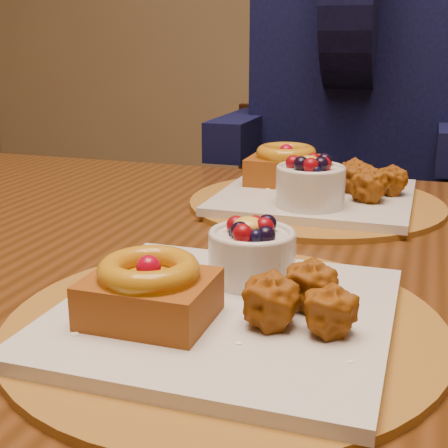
% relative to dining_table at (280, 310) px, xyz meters
% --- Properties ---
extents(dining_table, '(1.60, 0.90, 0.76)m').
position_rel_dining_table_xyz_m(dining_table, '(0.00, 0.00, 0.00)').
color(dining_table, '#381D0A').
rests_on(dining_table, ground).
extents(place_setting_near, '(0.38, 0.38, 0.08)m').
position_rel_dining_table_xyz_m(place_setting_near, '(-0.00, -0.22, 0.10)').
color(place_setting_near, brown).
rests_on(place_setting_near, dining_table).
extents(place_setting_far, '(0.38, 0.38, 0.09)m').
position_rel_dining_table_xyz_m(place_setting_far, '(-0.00, 0.21, 0.10)').
color(place_setting_far, brown).
rests_on(place_setting_far, dining_table).
extents(chair_far, '(0.43, 0.43, 0.84)m').
position_rel_dining_table_xyz_m(chair_far, '(-0.11, 0.77, -0.21)').
color(chair_far, black).
rests_on(chair_far, ground).
extents(diner, '(0.53, 0.51, 0.87)m').
position_rel_dining_table_xyz_m(diner, '(-0.01, 0.75, 0.25)').
color(diner, black).
rests_on(diner, ground).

